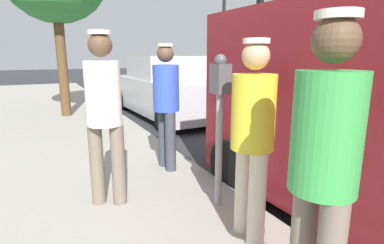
# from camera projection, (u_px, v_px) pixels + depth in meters

# --- Properties ---
(ground_plane) EXTENTS (80.00, 80.00, 0.00)m
(ground_plane) POSITION_uv_depth(u_px,v_px,m) (306.00, 189.00, 3.83)
(ground_plane) COLOR #2D2D33
(parking_meter_near) EXTENTS (0.14, 0.18, 1.52)m
(parking_meter_near) POSITION_uv_depth(u_px,v_px,m) (220.00, 106.00, 2.92)
(parking_meter_near) COLOR gray
(parking_meter_near) RESTS_ON sidewalk_slab
(pedestrian_in_green) EXTENTS (0.34, 0.36, 1.71)m
(pedestrian_in_green) POSITION_uv_depth(u_px,v_px,m) (324.00, 161.00, 1.54)
(pedestrian_in_green) COLOR #726656
(pedestrian_in_green) RESTS_ON sidewalk_slab
(pedestrian_in_yellow) EXTENTS (0.34, 0.36, 1.63)m
(pedestrian_in_yellow) POSITION_uv_depth(u_px,v_px,m) (252.00, 131.00, 2.37)
(pedestrian_in_yellow) COLOR beige
(pedestrian_in_yellow) RESTS_ON sidewalk_slab
(pedestrian_in_white) EXTENTS (0.34, 0.34, 1.74)m
(pedestrian_in_white) POSITION_uv_depth(u_px,v_px,m) (104.00, 109.00, 2.96)
(pedestrian_in_white) COLOR #726656
(pedestrian_in_white) RESTS_ON sidewalk_slab
(pedestrian_in_blue) EXTENTS (0.34, 0.36, 1.66)m
(pedestrian_in_blue) POSITION_uv_depth(u_px,v_px,m) (166.00, 99.00, 3.96)
(pedestrian_in_blue) COLOR #383D47
(pedestrian_in_blue) RESTS_ON sidewalk_slab
(parked_sedan_behind) EXTENTS (2.06, 4.45, 1.65)m
(parked_sedan_behind) POSITION_uv_depth(u_px,v_px,m) (168.00, 89.00, 8.38)
(parked_sedan_behind) COLOR #BCBCC1
(parked_sedan_behind) RESTS_ON ground
(traffic_light_corner) EXTENTS (2.48, 0.42, 5.20)m
(traffic_light_corner) POSITION_uv_depth(u_px,v_px,m) (238.00, 18.00, 15.20)
(traffic_light_corner) COLOR black
(traffic_light_corner) RESTS_ON ground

